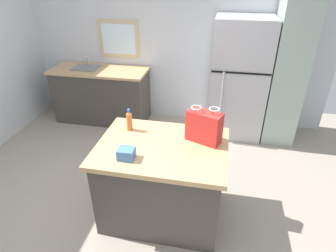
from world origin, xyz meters
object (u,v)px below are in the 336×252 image
tall_cabinet (288,69)px  bottle (129,121)px  kitchen_island (162,181)px  shopping_bag (204,126)px  small_box (126,154)px  refrigerator (239,80)px

tall_cabinet → bottle: bearing=-136.6°
kitchen_island → bottle: size_ratio=5.21×
shopping_bag → kitchen_island: bearing=-156.0°
small_box → tall_cabinet: bearing=52.7°
refrigerator → shopping_bag: bearing=-101.8°
small_box → refrigerator: bearing=65.2°
tall_cabinet → refrigerator: bearing=-180.0°
refrigerator → shopping_bag: 1.81m
shopping_bag → small_box: size_ratio=2.51×
refrigerator → shopping_bag: size_ratio=4.89×
tall_cabinet → shopping_bag: 2.04m
small_box → kitchen_island: bearing=44.4°
bottle → kitchen_island: bearing=-30.2°
kitchen_island → shopping_bag: 0.73m
kitchen_island → shopping_bag: size_ratio=3.44×
refrigerator → bottle: (-1.15, -1.70, 0.09)m
tall_cabinet → small_box: bearing=-127.3°
kitchen_island → small_box: (-0.27, -0.26, 0.49)m
tall_cabinet → shopping_bag: (-1.03, -1.77, -0.06)m
tall_cabinet → bottle: 2.48m
refrigerator → bottle: size_ratio=7.41×
shopping_bag → bottle: (-0.78, 0.06, -0.05)m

